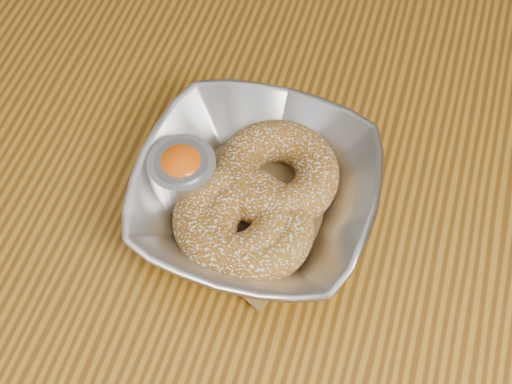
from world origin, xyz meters
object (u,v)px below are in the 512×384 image
(donut_back, at_px, (277,174))
(donut_front, at_px, (255,229))
(table, at_px, (312,294))
(donut_extra, at_px, (234,219))
(serving_bowl, at_px, (256,194))
(ramekin, at_px, (183,175))

(donut_back, height_order, donut_front, donut_back)
(table, bearing_deg, donut_front, -168.63)
(table, relative_size, donut_extra, 11.30)
(donut_front, height_order, donut_extra, donut_extra)
(donut_back, height_order, donut_extra, donut_back)
(donut_back, bearing_deg, serving_bowl, -117.00)
(table, relative_size, donut_back, 10.88)
(table, relative_size, donut_front, 11.79)
(serving_bowl, distance_m, donut_extra, 0.03)
(table, xyz_separation_m, donut_extra, (-0.08, -0.01, 0.13))
(table, bearing_deg, ramekin, 172.57)
(table, bearing_deg, donut_back, 138.46)
(serving_bowl, relative_size, donut_front, 2.08)
(serving_bowl, bearing_deg, donut_back, 63.00)
(donut_extra, relative_size, ramekin, 1.80)
(donut_back, bearing_deg, table, -41.54)
(table, height_order, serving_bowl, serving_bowl)
(donut_front, bearing_deg, serving_bowl, 104.99)
(donut_back, xyz_separation_m, donut_front, (-0.00, -0.06, -0.00))
(serving_bowl, relative_size, donut_extra, 1.99)
(donut_back, relative_size, donut_front, 1.08)
(donut_back, relative_size, donut_extra, 1.04)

